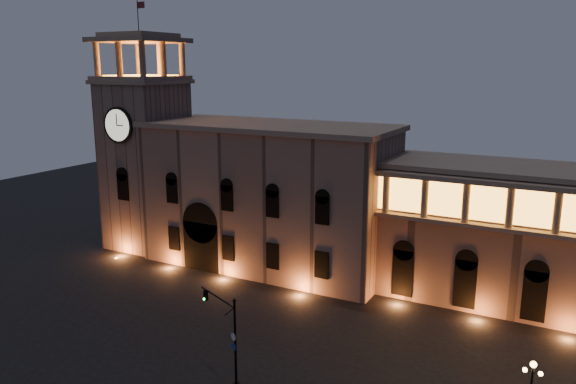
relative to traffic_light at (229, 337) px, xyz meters
name	(u,v)px	position (x,y,z in m)	size (l,w,h in m)	color
ground	(167,341)	(-8.84, 2.90, -3.85)	(160.00, 160.00, 0.00)	black
government_building	(268,196)	(-10.92, 24.83, 4.92)	(30.80, 12.80, 17.60)	#866657
clock_tower	(146,155)	(-29.34, 23.88, 8.65)	(9.80, 9.80, 32.40)	#866657
traffic_light	(229,337)	(0.00, 0.00, 0.00)	(4.91, 2.47, 7.34)	black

